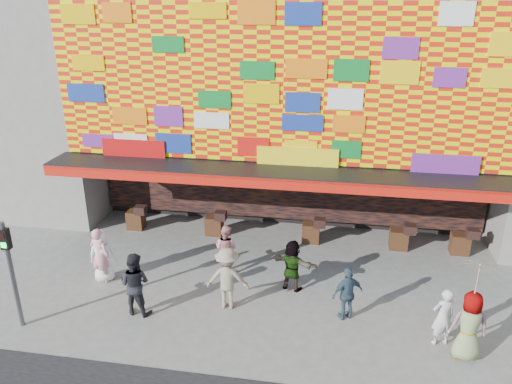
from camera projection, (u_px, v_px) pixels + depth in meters
ground at (262, 315)px, 13.62m from camera, size 90.00×90.00×0.00m
shop_building at (296, 76)px, 19.18m from camera, size 15.20×9.40×10.00m
signal_left at (10, 263)px, 12.53m from camera, size 0.22×0.20×3.00m
ped_a at (103, 255)px, 15.04m from camera, size 0.91×0.70×1.65m
ped_b at (100, 255)px, 14.94m from camera, size 0.71×0.55×1.75m
ped_c at (135, 284)px, 13.43m from camera, size 0.95×0.78×1.80m
ped_d at (227, 278)px, 13.68m from camera, size 1.22×0.76×1.81m
ped_e at (348, 294)px, 13.22m from camera, size 0.96×0.77×1.53m
ped_f at (292, 265)px, 14.55m from camera, size 1.53×0.88×1.58m
ped_g at (469, 326)px, 11.72m from camera, size 0.90×0.61×1.78m
ped_h at (443, 317)px, 12.23m from camera, size 0.66×0.53×1.56m
ped_i at (226, 248)px, 15.55m from camera, size 0.92×0.82×1.56m
parasol at (478, 280)px, 11.27m from camera, size 1.04×1.06×1.82m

